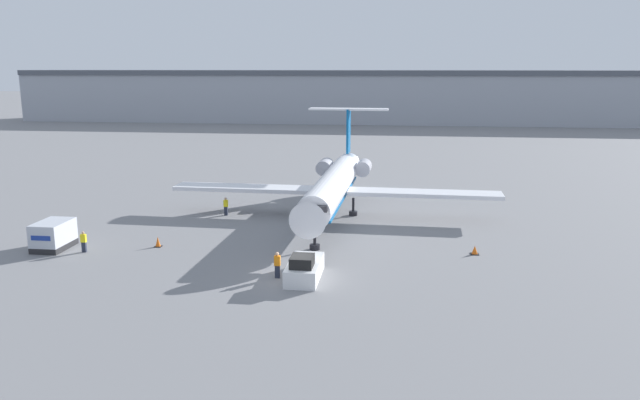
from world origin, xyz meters
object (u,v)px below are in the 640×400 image
luggage_cart (53,235)px  worker_near_tug (277,264)px  traffic_cone_right (475,250)px  worker_on_apron (84,241)px  worker_by_wing (226,206)px  traffic_cone_left (158,242)px  pushback_tug (304,268)px  airplane_main (334,184)px

luggage_cart → worker_near_tug: 18.93m
luggage_cart → traffic_cone_right: size_ratio=5.13×
worker_on_apron → worker_by_wing: bearing=60.4°
luggage_cart → traffic_cone_left: bearing=11.1°
worker_on_apron → pushback_tug: bearing=-12.4°
airplane_main → traffic_cone_left: bearing=-136.9°
airplane_main → worker_on_apron: (-17.53, -13.80, -2.23)m
pushback_tug → worker_near_tug: (-1.80, -0.11, 0.25)m
traffic_cone_left → worker_by_wing: bearing=77.6°
airplane_main → luggage_cart: 24.29m
traffic_cone_right → airplane_main: bearing=137.7°
worker_near_tug → worker_on_apron: size_ratio=1.10×
worker_near_tug → traffic_cone_left: size_ratio=2.19×
worker_by_wing → worker_on_apron: bearing=-119.6°
luggage_cart → traffic_cone_left: (7.74, 1.51, -0.69)m
airplane_main → worker_by_wing: 10.40m
pushback_tug → traffic_cone_left: size_ratio=5.94×
traffic_cone_left → traffic_cone_right: (24.26, 1.05, -0.07)m
pushback_tug → luggage_cart: size_ratio=1.41×
worker_by_wing → worker_on_apron: worker_by_wing is taller
worker_near_tug → worker_by_wing: worker_near_tug is taller
luggage_cart → worker_by_wing: size_ratio=1.99×
pushback_tug → luggage_cart: (-20.18, 4.41, 0.39)m
worker_near_tug → traffic_cone_right: 15.36m
worker_near_tug → traffic_cone_right: (13.62, 7.09, -0.62)m
traffic_cone_left → airplane_main: bearing=43.1°
worker_near_tug → worker_by_wing: (-8.25, 16.96, -0.04)m
airplane_main → traffic_cone_right: (11.73, -10.66, -2.76)m
worker_near_tug → worker_on_apron: (-15.64, 3.95, -0.09)m
worker_on_apron → traffic_cone_left: worker_on_apron is taller
pushback_tug → worker_near_tug: pushback_tug is taller
pushback_tug → worker_near_tug: size_ratio=2.71×
worker_near_tug → traffic_cone_right: size_ratio=2.67×
pushback_tug → luggage_cart: 20.66m
worker_near_tug → worker_on_apron: bearing=165.8°
pushback_tug → traffic_cone_right: (11.82, 6.98, -0.37)m
airplane_main → worker_on_apron: 22.42m
airplane_main → worker_on_apron: size_ratio=18.88×
pushback_tug → traffic_cone_left: pushback_tug is taller
worker_on_apron → traffic_cone_right: size_ratio=2.44×
pushback_tug → worker_by_wing: 19.62m
worker_by_wing → traffic_cone_right: 24.00m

